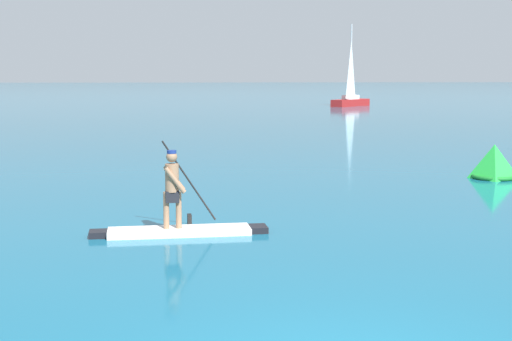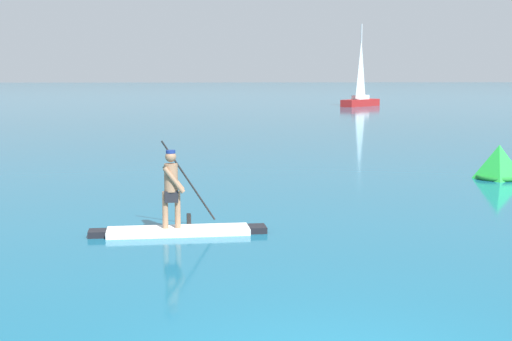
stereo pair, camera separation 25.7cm
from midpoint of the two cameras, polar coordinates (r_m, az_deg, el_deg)
name	(u,v)px [view 2 (the right image)]	position (r m, az deg, el deg)	size (l,w,h in m)	color
paddleboarder_mid_center	(178,219)	(14.46, -5.48, -3.70)	(3.42, 1.00, 1.79)	white
race_marker_buoy	(499,164)	(22.91, 18.29, 0.46)	(1.33, 1.33, 1.00)	green
sailboat_right_horizon	(361,95)	(69.13, 8.06, 5.68)	(4.17, 4.37, 7.40)	#A51E1E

